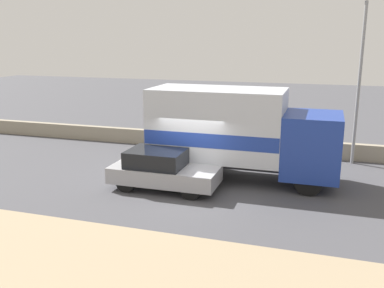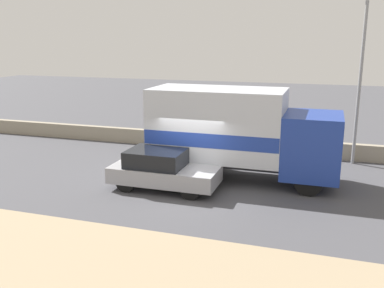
{
  "view_description": "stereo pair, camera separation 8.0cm",
  "coord_description": "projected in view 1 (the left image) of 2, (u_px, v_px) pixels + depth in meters",
  "views": [
    {
      "loc": [
        4.66,
        -14.02,
        5.36
      ],
      "look_at": [
        -0.04,
        0.83,
        1.51
      ],
      "focal_mm": 40.0,
      "sensor_mm": 36.0,
      "label": 1
    },
    {
      "loc": [
        4.73,
        -14.0,
        5.36
      ],
      "look_at": [
        -0.04,
        0.83,
        1.51
      ],
      "focal_mm": 40.0,
      "sensor_mm": 36.0,
      "label": 2
    }
  ],
  "objects": [
    {
      "name": "dirt_shoulder_foreground",
      "position": [
        99.0,
        279.0,
        9.77
      ],
      "size": [
        60.0,
        5.32,
        0.04
      ],
      "color": "#9E896B",
      "rests_on": "ground_plane"
    },
    {
      "name": "car_hatchback",
      "position": [
        162.0,
        170.0,
        15.56
      ],
      "size": [
        3.94,
        1.73,
        1.45
      ],
      "color": "#9E9EA3",
      "rests_on": "ground_plane"
    },
    {
      "name": "box_truck",
      "position": [
        237.0,
        131.0,
        16.43
      ],
      "size": [
        7.17,
        2.54,
        3.51
      ],
      "color": "navy",
      "rests_on": "ground_plane"
    },
    {
      "name": "stone_wall_backdrop",
      "position": [
        224.0,
        143.0,
        21.05
      ],
      "size": [
        60.0,
        0.35,
        0.76
      ],
      "color": "gray",
      "rests_on": "ground_plane"
    },
    {
      "name": "street_lamp",
      "position": [
        360.0,
        69.0,
        17.96
      ],
      "size": [
        0.56,
        0.28,
        7.11
      ],
      "color": "gray",
      "rests_on": "ground_plane"
    },
    {
      "name": "ground_plane",
      "position": [
        186.0,
        189.0,
        15.63
      ],
      "size": [
        80.0,
        80.0,
        0.0
      ],
      "primitive_type": "plane",
      "color": "#47474C"
    }
  ]
}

